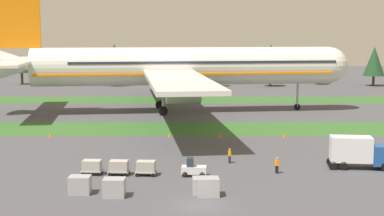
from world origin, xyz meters
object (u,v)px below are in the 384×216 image
cargo_dolly_third (93,166)px  ground_crew_loader (278,165)px  airliner (175,66)px  cargo_dolly_second (120,166)px  uld_container_0 (115,188)px  uld_container_2 (209,187)px  taxiway_marker_2 (285,135)px  baggage_tug (194,169)px  ground_crew_marshaller (230,155)px  uld_container_1 (81,185)px  taxiway_marker_1 (221,135)px  taxiway_marker_3 (170,135)px  cargo_dolly_lead (147,167)px  catering_truck (360,151)px  taxiway_marker_0 (51,135)px  uld_container_3 (204,185)px

cargo_dolly_third → ground_crew_loader: bearing=95.2°
airliner → cargo_dolly_second: size_ratio=35.97×
airliner → uld_container_0: (-3.83, -55.84, -7.78)m
uld_container_0 → uld_container_2: bearing=1.7°
airliner → uld_container_2: bearing=-2.0°
taxiway_marker_2 → cargo_dolly_third: bearing=-138.2°
baggage_tug → ground_crew_marshaller: (4.23, 6.04, 0.13)m
baggage_tug → uld_container_1: bearing=-54.3°
taxiway_marker_1 → uld_container_1: bearing=-116.8°
baggage_tug → uld_container_2: baggage_tug is taller
ground_crew_loader → taxiway_marker_3: bearing=-15.9°
ground_crew_loader → taxiway_marker_3: (-12.39, 21.54, -0.67)m
cargo_dolly_lead → ground_crew_marshaller: size_ratio=1.32×
baggage_tug → catering_truck: 18.80m
ground_crew_marshaller → ground_crew_loader: bearing=-158.0°
cargo_dolly_lead → taxiway_marker_3: bearing=179.8°
ground_crew_loader → uld_container_2: (-7.62, -8.52, -0.08)m
cargo_dolly_lead → taxiway_marker_3: 22.45m
ground_crew_marshaller → taxiway_marker_2: ground_crew_marshaller is taller
ground_crew_loader → uld_container_1: size_ratio=0.87×
taxiway_marker_3 → ground_crew_loader: bearing=-60.1°
cargo_dolly_second → taxiway_marker_3: 22.65m
baggage_tug → catering_truck: bearing=104.5°
cargo_dolly_second → catering_truck: (26.35, 2.91, 1.03)m
uld_container_1 → taxiway_marker_1: bearing=63.2°
taxiway_marker_1 → taxiway_marker_2: bearing=-0.5°
cargo_dolly_second → uld_container_1: bearing=-17.2°
ground_crew_marshaller → cargo_dolly_lead: bearing=99.2°
airliner → cargo_dolly_third: size_ratio=35.97×
cargo_dolly_second → ground_crew_loader: bearing=96.1°
ground_crew_loader → taxiway_marker_0: (-29.60, 21.59, -0.67)m
uld_container_1 → taxiway_marker_2: 37.25m
ground_crew_marshaller → uld_container_2: bearing=145.5°
cargo_dolly_lead → cargo_dolly_third: (-5.79, 0.40, 0.00)m
ground_crew_marshaller → taxiway_marker_0: ground_crew_marshaller is taller
catering_truck → uld_container_3: catering_truck is taller
catering_truck → uld_container_2: size_ratio=3.59×
ground_crew_loader → uld_container_1: bearing=65.8°
cargo_dolly_third → catering_truck: catering_truck is taller
uld_container_1 → taxiway_marker_1: (14.55, 28.77, -0.54)m
airliner → taxiway_marker_0: (-17.11, -25.47, -8.37)m
uld_container_2 → taxiway_marker_1: bearing=85.1°
uld_container_1 → uld_container_2: size_ratio=1.00×
ground_crew_marshaller → catering_truck: bearing=-122.8°
uld_container_3 → taxiway_marker_0: uld_container_3 is taller
baggage_tug → uld_container_0: bearing=-40.0°
uld_container_1 → catering_truck: bearing=19.0°
ground_crew_marshaller → taxiway_marker_0: bearing=33.6°
cargo_dolly_second → cargo_dolly_third: same height
cargo_dolly_lead → taxiway_marker_0: size_ratio=4.24×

